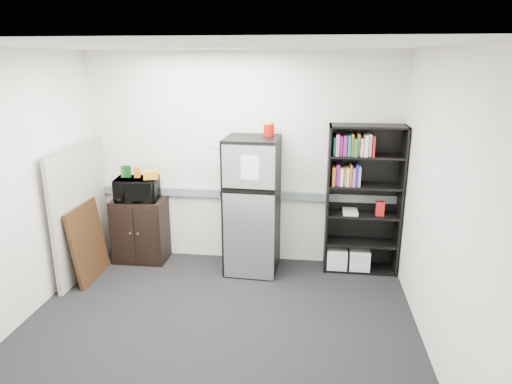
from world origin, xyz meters
TOP-DOWN VIEW (x-y plane):
  - floor at (0.00, 0.00)m, footprint 4.00×4.00m
  - wall_back at (0.00, 1.75)m, footprint 4.00×0.02m
  - wall_right at (2.00, 0.00)m, footprint 0.02×3.50m
  - wall_left at (-2.00, 0.00)m, footprint 0.02×3.50m
  - ceiling at (0.00, 0.00)m, footprint 4.00×3.50m
  - electrical_raceway at (0.00, 1.72)m, footprint 3.92×0.05m
  - wall_note at (-0.35, 1.74)m, footprint 0.14×0.00m
  - bookshelf at (1.51, 1.57)m, footprint 0.90×0.34m
  - cubicle_partition at (-1.90, 1.08)m, footprint 0.06×1.30m
  - cabinet at (-1.33, 1.50)m, footprint 0.67×0.45m
  - microwave at (-1.33, 1.48)m, footprint 0.57×0.42m
  - snack_box_a at (-1.50, 1.52)m, footprint 0.08×0.07m
  - snack_box_b at (-1.44, 1.52)m, footprint 0.07×0.05m
  - snack_box_c at (-1.32, 1.52)m, footprint 0.08×0.06m
  - snack_bag at (-1.12, 1.47)m, footprint 0.20×0.15m
  - refrigerator at (0.17, 1.42)m, footprint 0.67×0.69m
  - coffee_can at (0.36, 1.55)m, footprint 0.13×0.13m
  - framed_poster at (-1.77, 0.93)m, footprint 0.16×0.72m

SIDE VIEW (x-z plane):
  - floor at x=0.00m, z-range 0.00..0.00m
  - cabinet at x=-1.33m, z-range 0.00..0.84m
  - framed_poster at x=-1.77m, z-range 0.00..0.93m
  - cubicle_partition at x=-1.90m, z-range 0.00..1.62m
  - refrigerator at x=0.17m, z-range 0.00..1.70m
  - electrical_raceway at x=0.00m, z-range 0.85..0.95m
  - bookshelf at x=1.51m, z-range 0.05..1.90m
  - microwave at x=-1.33m, z-range 0.84..1.13m
  - snack_bag at x=-1.12m, z-range 1.13..1.23m
  - snack_box_c at x=-1.32m, z-range 1.13..1.27m
  - snack_box_a at x=-1.50m, z-range 1.13..1.28m
  - snack_box_b at x=-1.44m, z-range 1.13..1.28m
  - wall_back at x=0.00m, z-range 0.00..2.70m
  - wall_right at x=2.00m, z-range 0.00..2.70m
  - wall_left at x=-2.00m, z-range 0.00..2.70m
  - wall_note at x=-0.35m, z-range 1.50..1.60m
  - coffee_can at x=0.36m, z-range 1.70..1.88m
  - ceiling at x=0.00m, z-range 2.69..2.71m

